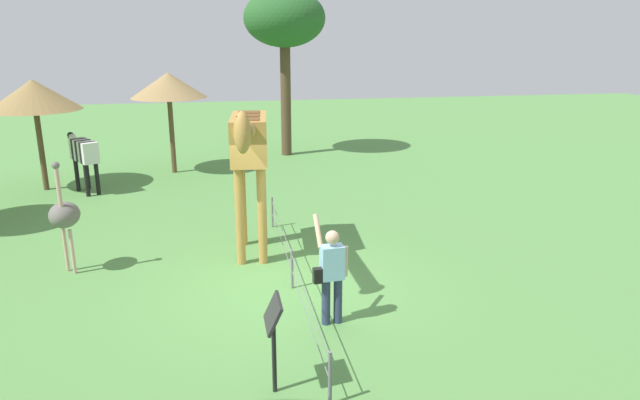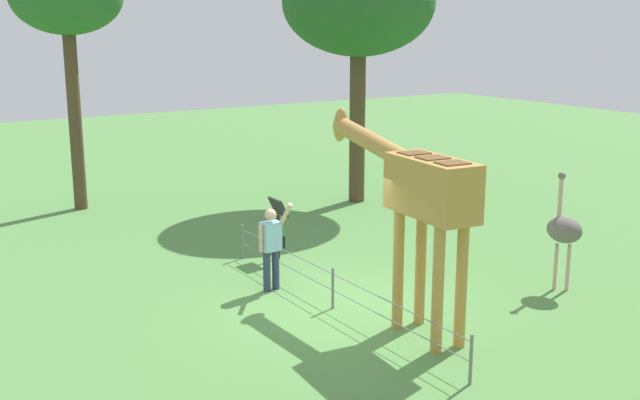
# 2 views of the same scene
# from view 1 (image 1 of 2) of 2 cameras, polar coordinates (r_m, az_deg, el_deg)

# --- Properties ---
(ground_plane) EXTENTS (60.00, 60.00, 0.00)m
(ground_plane) POSITION_cam_1_polar(r_m,az_deg,el_deg) (10.70, -3.33, -8.74)
(ground_plane) COLOR #568E47
(giraffe) EXTENTS (4.01, 0.86, 3.43)m
(giraffe) POSITION_cam_1_polar(r_m,az_deg,el_deg) (11.38, -7.07, 5.05)
(giraffe) COLOR #BC8942
(giraffe) RESTS_ON ground_plane
(visitor) EXTENTS (0.58, 0.58, 1.75)m
(visitor) POSITION_cam_1_polar(r_m,az_deg,el_deg) (9.13, 1.13, -7.07)
(visitor) COLOR navy
(visitor) RESTS_ON ground_plane
(zebra) EXTENTS (1.71, 1.18, 1.66)m
(zebra) POSITION_cam_1_polar(r_m,az_deg,el_deg) (17.98, -22.42, 4.32)
(zebra) COLOR black
(zebra) RESTS_ON ground_plane
(ostrich) EXTENTS (0.70, 0.56, 2.25)m
(ostrich) POSITION_cam_1_polar(r_m,az_deg,el_deg) (11.98, -24.03, -1.38)
(ostrich) COLOR #CC9E93
(ostrich) RESTS_ON ground_plane
(shade_hut_near) EXTENTS (2.58, 2.58, 3.24)m
(shade_hut_near) POSITION_cam_1_polar(r_m,az_deg,el_deg) (18.55, -26.53, 9.28)
(shade_hut_near) COLOR brown
(shade_hut_near) RESTS_ON ground_plane
(shade_hut_aside) EXTENTS (2.43, 2.43, 3.28)m
(shade_hut_aside) POSITION_cam_1_polar(r_m,az_deg,el_deg) (19.45, -14.81, 10.90)
(shade_hut_aside) COLOR brown
(shade_hut_aside) RESTS_ON ground_plane
(tree_west) EXTENTS (2.95, 2.95, 6.04)m
(tree_west) POSITION_cam_1_polar(r_m,az_deg,el_deg) (21.69, -3.54, 17.33)
(tree_west) COLOR brown
(tree_west) RESTS_ON ground_plane
(info_sign) EXTENTS (0.56, 0.21, 1.32)m
(info_sign) POSITION_cam_1_polar(r_m,az_deg,el_deg) (7.47, -4.65, -12.37)
(info_sign) COLOR black
(info_sign) RESTS_ON ground_plane
(wire_fence) EXTENTS (7.05, 0.05, 0.75)m
(wire_fence) POSITION_cam_1_polar(r_m,az_deg,el_deg) (10.54, -2.80, -6.71)
(wire_fence) COLOR slate
(wire_fence) RESTS_ON ground_plane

